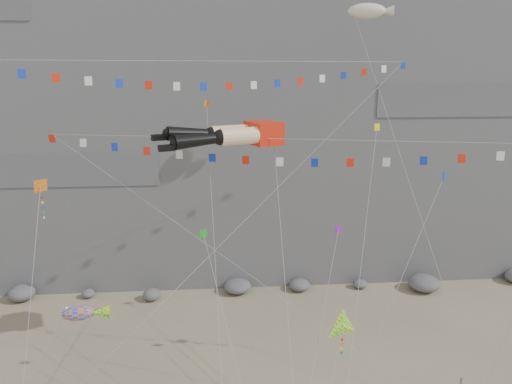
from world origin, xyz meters
TOP-DOWN VIEW (x-y plane):
  - cliff at (0.00, 32.00)m, footprint 80.00×28.00m
  - talus_boulders at (0.00, 17.00)m, footprint 60.00×3.00m
  - legs_kite at (-0.77, 4.64)m, footprint 8.41×15.18m
  - flag_banner_upper at (-1.71, 7.70)m, footprint 29.77×17.05m
  - flag_banner_lower at (3.34, 3.78)m, footprint 32.37×10.48m
  - harlequin_kite at (-12.35, 2.90)m, footprint 1.65×8.01m
  - fish_windsock at (-9.79, -0.56)m, footprint 6.69×3.44m
  - delta_kite at (5.23, -1.77)m, footprint 4.08×6.08m
  - blimp_windsock at (9.86, 12.19)m, footprint 6.60×15.90m
  - small_kite_a at (-2.38, 8.14)m, footprint 1.46×14.66m
  - small_kite_b at (6.01, 3.22)m, footprint 4.88×9.82m
  - small_kite_c at (-2.61, 1.35)m, footprint 3.81×9.10m
  - small_kite_d at (9.68, 7.76)m, footprint 6.50×15.17m
  - small_kite_e at (12.17, 2.04)m, footprint 9.40×7.84m

SIDE VIEW (x-z plane):
  - talus_boulders at x=0.00m, z-range 0.00..1.20m
  - delta_kite at x=5.23m, z-range 2.08..11.00m
  - fish_windsock at x=-9.79m, z-range 2.78..12.05m
  - small_kite_b at x=6.01m, z-range 3.19..17.91m
  - small_kite_c at x=-2.61m, z-range 3.89..18.34m
  - harlequin_kite at x=-12.35m, z-range 6.14..21.89m
  - small_kite_e at x=12.17m, z-range 5.05..23.32m
  - small_kite_d at x=9.68m, z-range 4.95..27.90m
  - flag_banner_lower at x=3.34m, z-range 6.47..26.70m
  - legs_kite at x=-0.77m, z-range 6.00..27.60m
  - small_kite_a at x=-2.38m, z-range 6.44..29.63m
  - flag_banner_upper at x=-1.71m, z-range 7.66..35.09m
  - cliff at x=0.00m, z-range 0.00..50.00m
  - blimp_windsock at x=9.86m, z-range 10.36..39.82m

